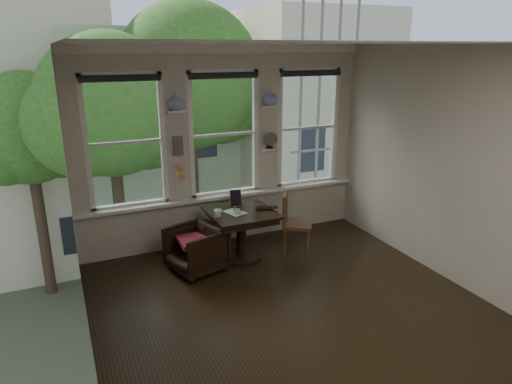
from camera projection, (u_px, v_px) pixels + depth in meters
name	position (u px, v px, depth m)	size (l,w,h in m)	color
ground	(291.00, 306.00, 5.46)	(4.50, 4.50, 0.00)	black
ceiling	(298.00, 43.00, 4.55)	(4.50, 4.50, 0.00)	silver
wall_back	(224.00, 147.00, 6.96)	(4.50, 4.50, 0.00)	beige
wall_front	(455.00, 277.00, 3.05)	(4.50, 4.50, 0.00)	beige
wall_left	(76.00, 216.00, 4.13)	(4.50, 4.50, 0.00)	beige
wall_right	(448.00, 166.00, 5.87)	(4.50, 4.50, 0.00)	beige
window_left	(125.00, 142.00, 6.34)	(1.10, 0.12, 1.90)	white
window_center	(223.00, 134.00, 6.90)	(1.10, 0.12, 1.90)	white
window_right	(307.00, 128.00, 7.46)	(1.10, 0.12, 1.90)	white
shelf_left	(177.00, 111.00, 6.41)	(0.26, 0.16, 0.03)	white
shelf_right	(269.00, 106.00, 6.97)	(0.26, 0.16, 0.03)	white
intercom	(178.00, 146.00, 6.59)	(0.14, 0.06, 0.28)	#59544F
sticky_notes	(179.00, 169.00, 6.70)	(0.16, 0.01, 0.24)	pink
desk_fan	(270.00, 143.00, 7.13)	(0.20, 0.20, 0.24)	#59544F
vase_left	(176.00, 101.00, 6.37)	(0.24, 0.24, 0.25)	white
vase_right	(270.00, 97.00, 6.93)	(0.24, 0.24, 0.25)	white
table	(241.00, 236.00, 6.55)	(0.90, 0.90, 0.75)	black
armchair_left	(196.00, 249.00, 6.24)	(0.68, 0.70, 0.64)	black
cushion_red	(196.00, 241.00, 6.20)	(0.45, 0.45, 0.06)	maroon
side_chair_right	(297.00, 224.00, 6.77)	(0.42, 0.42, 0.92)	#4F2B1C
laptop	(267.00, 209.00, 6.48)	(0.32, 0.21, 0.03)	black
mug	(218.00, 213.00, 6.21)	(0.11, 0.11, 0.10)	white
drinking_glass	(238.00, 210.00, 6.32)	(0.13, 0.13, 0.10)	white
tablet	(236.00, 197.00, 6.69)	(0.16, 0.02, 0.22)	black
papers	(235.00, 212.00, 6.39)	(0.22, 0.30, 0.00)	silver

